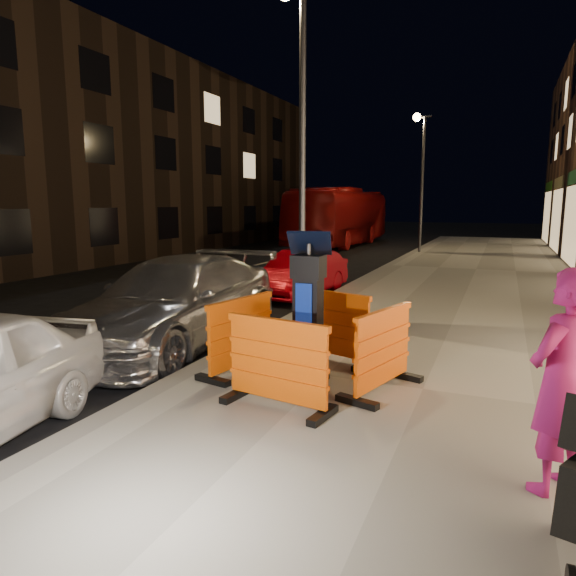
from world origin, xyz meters
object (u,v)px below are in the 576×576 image
at_px(car_red, 301,296).
at_px(car_silver, 177,343).
at_px(barrier_back, 331,326).
at_px(barrier_bldgside, 383,351).
at_px(barrier_front, 277,364).
at_px(barrier_kerbside, 241,335).
at_px(man, 561,382).
at_px(bus_doubledecker, 340,245).
at_px(parking_kiosk, 308,312).

bearing_deg(car_red, car_silver, -88.07).
height_order(barrier_back, barrier_bldgside, same).
height_order(barrier_front, car_red, barrier_front).
distance_m(barrier_front, car_silver, 3.68).
relative_size(barrier_kerbside, barrier_bldgside, 1.00).
relative_size(barrier_kerbside, car_silver, 0.26).
height_order(barrier_back, car_silver, barrier_back).
bearing_deg(barrier_bldgside, barrier_kerbside, 106.16).
xyz_separation_m(car_red, man, (5.25, -7.97, 1.03)).
xyz_separation_m(barrier_front, barrier_kerbside, (-0.95, 0.95, 0.00)).
height_order(barrier_kerbside, man, man).
height_order(barrier_kerbside, car_silver, barrier_kerbside).
bearing_deg(car_red, bus_doubledecker, 108.51).
distance_m(car_red, man, 9.60).
xyz_separation_m(barrier_bldgside, man, (1.71, -1.60, 0.38)).
distance_m(parking_kiosk, barrier_back, 1.03).
xyz_separation_m(barrier_bldgside, bus_doubledecker, (-7.30, 22.19, -0.65)).
xyz_separation_m(barrier_bldgside, car_silver, (-3.82, 1.27, -0.65)).
bearing_deg(parking_kiosk, man, -16.84).
height_order(parking_kiosk, man, parking_kiosk).
relative_size(barrier_back, car_red, 0.36).
distance_m(barrier_kerbside, barrier_bldgside, 1.90).
bearing_deg(car_red, barrier_back, -59.39).
height_order(car_silver, man, man).
height_order(barrier_front, man, man).
xyz_separation_m(barrier_front, barrier_bldgside, (0.95, 0.95, 0.00)).
relative_size(barrier_front, bus_doubledecker, 0.11).
distance_m(barrier_kerbside, car_silver, 2.39).
height_order(car_red, man, man).
bearing_deg(man, parking_kiosk, -85.20).
bearing_deg(barrier_front, car_red, 118.60).
distance_m(barrier_front, barrier_bldgside, 1.34).
bearing_deg(man, barrier_front, -67.92).
xyz_separation_m(car_red, bus_doubledecker, (-3.77, 15.82, 0.00)).
xyz_separation_m(car_silver, car_red, (0.28, 5.10, 0.00)).
distance_m(barrier_bldgside, bus_doubledecker, 23.37).
height_order(barrier_back, man, man).
relative_size(barrier_bldgside, car_silver, 0.26).
distance_m(parking_kiosk, car_silver, 3.30).
distance_m(car_silver, bus_doubledecker, 21.21).
bearing_deg(barrier_back, man, -26.60).
bearing_deg(man, barrier_bldgside, -97.25).
bearing_deg(car_silver, barrier_bldgside, -20.83).
xyz_separation_m(bus_doubledecker, man, (9.01, -23.79, 1.03)).
distance_m(barrier_back, bus_doubledecker, 22.18).
height_order(parking_kiosk, bus_doubledecker, parking_kiosk).
xyz_separation_m(parking_kiosk, bus_doubledecker, (-6.35, 22.19, -1.05)).
height_order(parking_kiosk, car_red, parking_kiosk).
bearing_deg(car_silver, bus_doubledecker, 96.98).
relative_size(car_red, bus_doubledecker, 0.31).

